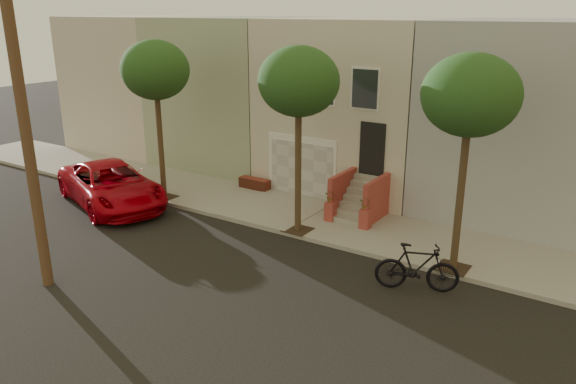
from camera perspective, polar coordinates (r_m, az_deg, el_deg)
The scene contains 9 objects.
ground at distance 17.33m, azimuth -8.82°, elevation -7.68°, with size 90.00×90.00×0.00m, color black.
sidewalk at distance 21.22m, azimuth 0.81°, elevation -2.29°, with size 40.00×3.70×0.15m, color #9A978C.
house_row at distance 25.30m, azimuth 8.07°, elevation 9.26°, with size 33.10×11.70×7.00m.
tree_left at distance 22.38m, azimuth -13.45°, elevation 11.96°, with size 2.70×2.57×6.30m.
tree_mid at distance 18.25m, azimuth 1.09°, elevation 11.13°, with size 2.70×2.57×6.30m.
tree_right at distance 16.04m, azimuth 18.18°, elevation 9.26°, with size 2.70×2.57×6.30m.
utility_pole at distance 8.95m, azimuth 14.90°, elevation 2.56°, with size 23.60×1.22×10.00m.
pickup_truck at distance 23.26m, azimuth -17.65°, elevation 0.69°, with size 2.80×6.07×1.69m, color #AE010F.
motorcycle at distance 15.98m, azimuth 13.08°, elevation -7.52°, with size 0.66×2.32×1.39m, color black.
Camera 1 is at (10.65, -11.43, 7.51)m, focal length 34.71 mm.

